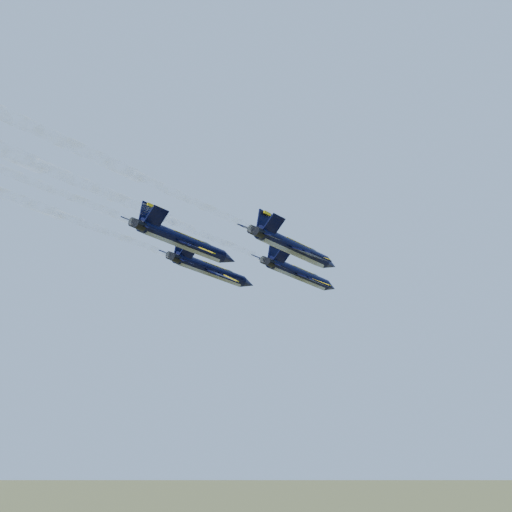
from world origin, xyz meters
The scene contains 4 objects.
jet_lead centered at (0.04, 12.09, 95.90)m, with size 13.27×19.08×6.50m.
jet_left centered at (-10.56, 2.34, 95.90)m, with size 13.27×19.08×6.50m.
jet_right centered at (6.64, -1.81, 95.90)m, with size 13.27×19.08×6.50m.
jet_slot centered at (-4.47, -12.32, 95.90)m, with size 13.27×19.08×6.50m.
Camera 1 is at (47.43, -77.64, 71.07)m, focal length 45.00 mm.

